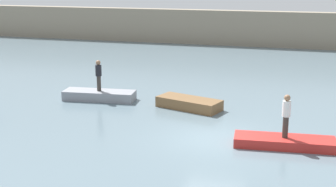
% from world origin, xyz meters
% --- Properties ---
extents(ground_plane, '(120.00, 120.00, 0.00)m').
position_xyz_m(ground_plane, '(0.00, 0.00, 0.00)').
color(ground_plane, slate).
extents(embankment_wall, '(80.00, 1.20, 3.17)m').
position_xyz_m(embankment_wall, '(0.00, 25.85, 1.59)').
color(embankment_wall, gray).
rests_on(embankment_wall, ground_plane).
extents(rowboat_grey, '(3.86, 1.55, 0.50)m').
position_xyz_m(rowboat_grey, '(-6.99, 4.31, 0.25)').
color(rowboat_grey, gray).
rests_on(rowboat_grey, ground_plane).
extents(rowboat_brown, '(3.42, 2.15, 0.52)m').
position_xyz_m(rowboat_brown, '(-2.05, 4.08, 0.26)').
color(rowboat_brown, brown).
rests_on(rowboat_brown, ground_plane).
extents(rowboat_red, '(3.94, 1.53, 0.38)m').
position_xyz_m(rowboat_red, '(2.77, -0.04, 0.19)').
color(rowboat_red, red).
rests_on(rowboat_red, ground_plane).
extents(person_white_shirt, '(0.32, 0.32, 1.70)m').
position_xyz_m(person_white_shirt, '(2.77, -0.04, 1.33)').
color(person_white_shirt, '#38332D').
rests_on(person_white_shirt, rowboat_red).
extents(person_dark_shirt, '(0.32, 0.32, 1.63)m').
position_xyz_m(person_dark_shirt, '(-6.99, 4.31, 1.41)').
color(person_dark_shirt, '#38332D').
rests_on(person_dark_shirt, rowboat_grey).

